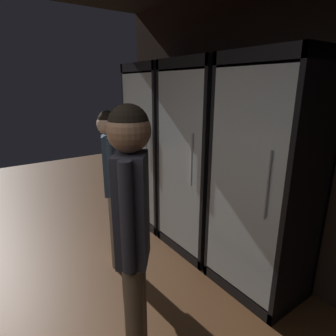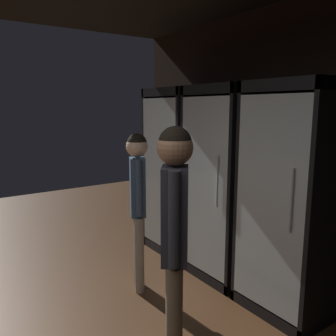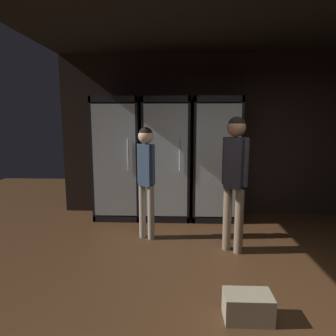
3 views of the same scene
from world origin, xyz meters
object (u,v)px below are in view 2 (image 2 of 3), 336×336
object	(u,v)px
cooler_left	(227,185)
shopper_near	(138,193)
cooler_center	(294,202)
shopper_far	(175,227)
cooler_far_left	(181,173)

from	to	relation	value
cooler_left	shopper_near	bearing A→B (deg)	-104.03
cooler_center	shopper_near	size ratio (longest dim) A/B	1.30
shopper_near	cooler_left	bearing A→B (deg)	75.97
shopper_near	shopper_far	size ratio (longest dim) A/B	0.92
cooler_far_left	cooler_left	bearing A→B (deg)	0.11
cooler_left	cooler_center	xyz separation A→B (m)	(0.82, 0.00, 0.00)
cooler_far_left	cooler_left	world-z (taller)	same
cooler_center	shopper_near	bearing A→B (deg)	-137.87
cooler_left	shopper_far	world-z (taller)	cooler_left
cooler_far_left	cooler_center	bearing A→B (deg)	0.07
cooler_far_left	cooler_center	distance (m)	1.65
cooler_center	cooler_left	bearing A→B (deg)	-179.96
cooler_center	shopper_far	xyz separation A→B (m)	(0.08, -1.34, 0.07)
cooler_left	shopper_near	world-z (taller)	cooler_left
cooler_far_left	cooler_left	xyz separation A→B (m)	(0.82, 0.00, 0.00)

